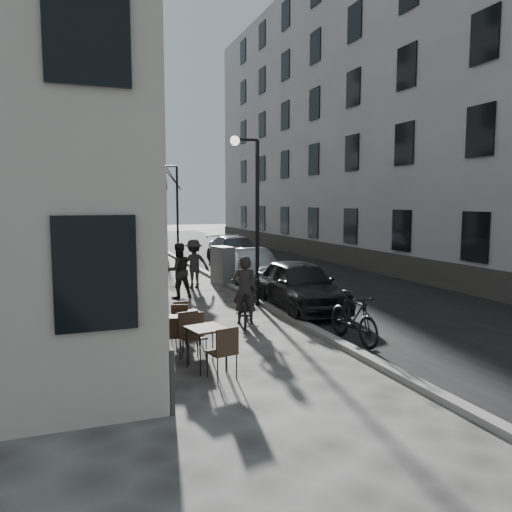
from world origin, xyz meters
TOP-DOWN VIEW (x-y plane):
  - ground at (0.00, 0.00)m, footprint 120.00×120.00m
  - road at (3.85, 16.00)m, footprint 7.30×60.00m
  - kerb at (0.20, 16.00)m, footprint 0.25×60.00m
  - building_left at (-6.00, 16.50)m, footprint 4.00×35.00m
  - building_right at (9.50, 16.50)m, footprint 4.00×35.00m
  - streetlamp_near at (-0.17, 6.00)m, footprint 0.90×0.28m
  - streetlamp_far at (-0.17, 18.00)m, footprint 0.90×0.28m
  - tree_near at (-0.10, 21.00)m, footprint 2.40×2.40m
  - tree_far at (-0.10, 27.00)m, footprint 2.40×2.40m
  - bistro_set_a at (-2.96, 0.85)m, footprint 0.80×1.69m
  - bistro_set_b at (-3.21, 2.41)m, footprint 0.76×1.44m
  - bistro_set_c at (-2.87, 2.87)m, footprint 0.57×1.36m
  - sign_board at (-3.94, 1.80)m, footprint 0.57×0.74m
  - utility_cabinet at (0.10, 10.06)m, footprint 0.75×1.08m
  - bicycle at (-1.10, 4.02)m, footprint 1.36×2.20m
  - cyclist_rider at (-1.10, 4.02)m, footprint 0.76×0.62m
  - pedestrian_near at (-2.03, 7.99)m, footprint 0.99×0.82m
  - pedestrian_mid at (-1.09, 9.74)m, footprint 1.20×0.74m
  - pedestrian_far at (-3.42, 10.67)m, footprint 1.04×0.96m
  - car_near at (1.00, 5.07)m, footprint 1.88×4.36m
  - car_mid at (1.27, 10.09)m, footprint 1.58×4.14m
  - car_far at (2.30, 15.17)m, footprint 2.09×5.08m
  - moped at (0.63, 1.47)m, footprint 0.59×1.92m

SIDE VIEW (x-z plane):
  - ground at x=0.00m, z-range 0.00..0.00m
  - road at x=3.85m, z-range 0.00..0.00m
  - kerb at x=0.20m, z-range 0.00..0.12m
  - bistro_set_c at x=-2.87m, z-range 0.01..0.81m
  - bistro_set_b at x=-3.21m, z-range 0.01..0.83m
  - sign_board at x=-3.94m, z-range -0.11..1.05m
  - bistro_set_a at x=-2.96m, z-range 0.01..0.98m
  - bicycle at x=-1.10m, z-range 0.00..1.09m
  - moped at x=0.63m, z-range 0.00..1.15m
  - car_mid at x=1.27m, z-range 0.00..1.35m
  - car_near at x=1.00m, z-range 0.00..1.46m
  - car_far at x=2.30m, z-range 0.00..1.47m
  - utility_cabinet at x=0.10m, z-range 0.00..1.48m
  - pedestrian_far at x=-3.42m, z-range 0.00..1.71m
  - cyclist_rider at x=-1.10m, z-range 0.00..1.79m
  - pedestrian_mid at x=-1.09m, z-range 0.00..1.81m
  - pedestrian_near at x=-2.03m, z-range 0.00..1.84m
  - streetlamp_near at x=-0.17m, z-range 0.62..5.71m
  - streetlamp_far at x=-0.17m, z-range 0.62..5.71m
  - tree_near at x=-0.10m, z-range 1.81..7.51m
  - tree_far at x=-0.10m, z-range 1.81..7.51m
  - building_left at x=-6.00m, z-range 0.00..16.00m
  - building_right at x=9.50m, z-range 0.00..16.00m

